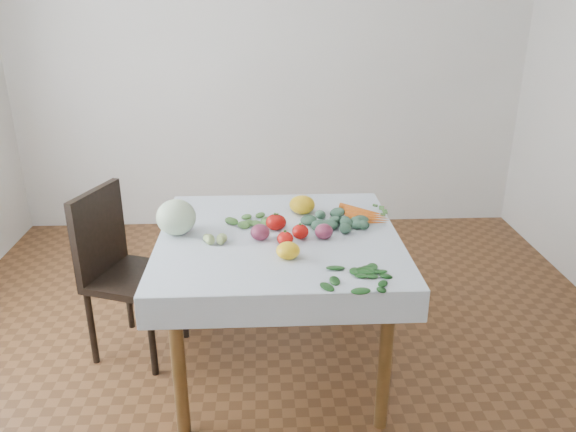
# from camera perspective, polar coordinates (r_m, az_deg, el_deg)

# --- Properties ---
(ground) EXTENTS (4.00, 4.00, 0.00)m
(ground) POSITION_cam_1_polar(r_m,az_deg,el_deg) (3.03, -0.86, -15.11)
(ground) COLOR brown
(back_wall) EXTENTS (4.00, 0.04, 2.70)m
(back_wall) POSITION_cam_1_polar(r_m,az_deg,el_deg) (4.45, -1.91, 15.73)
(back_wall) COLOR silver
(back_wall) RESTS_ON ground
(table) EXTENTS (1.00, 1.00, 0.75)m
(table) POSITION_cam_1_polar(r_m,az_deg,el_deg) (2.69, -0.94, -3.92)
(table) COLOR brown
(table) RESTS_ON ground
(tablecloth) EXTENTS (1.12, 1.12, 0.01)m
(tablecloth) POSITION_cam_1_polar(r_m,az_deg,el_deg) (2.65, -0.95, -1.98)
(tablecloth) COLOR silver
(tablecloth) RESTS_ON table
(chair) EXTENTS (0.52, 0.52, 0.90)m
(chair) POSITION_cam_1_polar(r_m,az_deg,el_deg) (3.05, -16.77, -4.52)
(chair) COLOR black
(chair) RESTS_ON ground
(cabbage) EXTENTS (0.25, 0.25, 0.17)m
(cabbage) POSITION_cam_1_polar(r_m,az_deg,el_deg) (2.68, -11.30, -0.12)
(cabbage) COLOR #B6C4A4
(cabbage) RESTS_ON tablecloth
(tomato_a) EXTENTS (0.10, 0.10, 0.07)m
(tomato_a) POSITION_cam_1_polar(r_m,az_deg,el_deg) (2.69, -1.07, -0.64)
(tomato_a) COLOR #BA100C
(tomato_a) RESTS_ON tablecloth
(tomato_b) EXTENTS (0.09, 0.09, 0.07)m
(tomato_b) POSITION_cam_1_polar(r_m,az_deg,el_deg) (2.60, 1.26, -1.59)
(tomato_b) COLOR #BA100C
(tomato_b) RESTS_ON tablecloth
(tomato_c) EXTENTS (0.10, 0.10, 0.06)m
(tomato_c) POSITION_cam_1_polar(r_m,az_deg,el_deg) (2.53, -0.30, -2.32)
(tomato_c) COLOR #BA100C
(tomato_c) RESTS_ON tablecloth
(tomato_d) EXTENTS (0.10, 0.10, 0.08)m
(tomato_d) POSITION_cam_1_polar(r_m,az_deg,el_deg) (2.69, -1.33, -0.64)
(tomato_d) COLOR #BA100C
(tomato_d) RESTS_ON tablecloth
(heirloom_back) EXTENTS (0.18, 0.18, 0.09)m
(heirloom_back) POSITION_cam_1_polar(r_m,az_deg,el_deg) (2.89, 1.45, 1.16)
(heirloom_back) COLOR gold
(heirloom_back) RESTS_ON tablecloth
(heirloom_front) EXTENTS (0.13, 0.13, 0.07)m
(heirloom_front) POSITION_cam_1_polar(r_m,az_deg,el_deg) (2.40, 0.00, -3.53)
(heirloom_front) COLOR gold
(heirloom_front) RESTS_ON tablecloth
(onion_a) EXTENTS (0.12, 0.12, 0.08)m
(onion_a) POSITION_cam_1_polar(r_m,az_deg,el_deg) (2.58, -2.85, -1.66)
(onion_a) COLOR #5C1A38
(onion_a) RESTS_ON tablecloth
(onion_b) EXTENTS (0.09, 0.09, 0.07)m
(onion_b) POSITION_cam_1_polar(r_m,az_deg,el_deg) (2.60, 3.67, -1.58)
(onion_b) COLOR #5C1A38
(onion_b) RESTS_ON tablecloth
(tomatillo_cluster) EXTENTS (0.13, 0.10, 0.04)m
(tomatillo_cluster) POSITION_cam_1_polar(r_m,az_deg,el_deg) (2.56, -7.19, -2.44)
(tomatillo_cluster) COLOR #B4D179
(tomatillo_cluster) RESTS_ON tablecloth
(carrot_bunch) EXTENTS (0.22, 0.28, 0.03)m
(carrot_bunch) POSITION_cam_1_polar(r_m,az_deg,el_deg) (2.86, 7.75, 0.06)
(carrot_bunch) COLOR orange
(carrot_bunch) RESTS_ON tablecloth
(kale_bunch) EXTENTS (0.29, 0.27, 0.04)m
(kale_bunch) POSITION_cam_1_polar(r_m,az_deg,el_deg) (2.75, 4.79, -0.57)
(kale_bunch) COLOR #3E664F
(kale_bunch) RESTS_ON tablecloth
(basil_bunch) EXTENTS (0.27, 0.23, 0.01)m
(basil_bunch) POSITION_cam_1_polar(r_m,az_deg,el_deg) (2.26, 6.97, -6.32)
(basil_bunch) COLOR #184D19
(basil_bunch) RESTS_ON tablecloth
(dill_bunch) EXTENTS (0.22, 0.19, 0.02)m
(dill_bunch) POSITION_cam_1_polar(r_m,az_deg,el_deg) (2.79, -4.12, -0.44)
(dill_bunch) COLOR #446F33
(dill_bunch) RESTS_ON tablecloth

